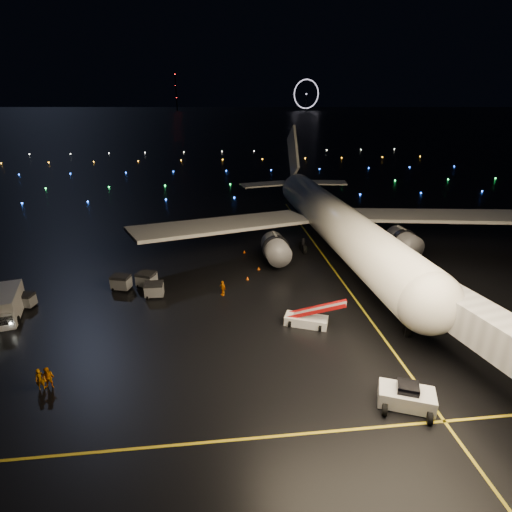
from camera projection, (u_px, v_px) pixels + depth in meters
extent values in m
plane|color=black|center=(215.00, 128.00, 314.50)|extent=(2000.00, 2000.00, 0.00)
cube|color=gold|center=(341.00, 279.00, 52.59)|extent=(0.25, 80.00, 0.02)
cube|color=gold|center=(214.00, 442.00, 27.75)|extent=(60.00, 0.25, 0.02)
cube|color=silver|center=(407.00, 395.00, 30.73)|extent=(4.67, 3.60, 1.98)
cube|color=silver|center=(7.00, 304.00, 43.25)|extent=(4.40, 8.37, 2.95)
imported|color=orange|center=(40.00, 379.00, 32.48)|extent=(0.81, 0.66, 1.90)
imported|color=orange|center=(48.00, 378.00, 32.59)|extent=(0.98, 0.78, 1.95)
imported|color=orange|center=(223.00, 288.00, 48.07)|extent=(1.01, 1.16, 1.88)
cone|color=#EA5404|center=(247.00, 278.00, 52.41)|extent=(0.44, 0.44, 0.45)
cone|color=#EA5404|center=(244.00, 252.00, 61.40)|extent=(0.53, 0.53, 0.47)
cone|color=#EA5404|center=(259.00, 268.00, 55.44)|extent=(0.52, 0.52, 0.46)
cone|color=#EA5404|center=(155.00, 238.00, 67.40)|extent=(0.44, 0.44, 0.45)
cylinder|color=black|center=(176.00, 92.00, 702.71)|extent=(1.80, 1.80, 64.00)
cube|color=gray|center=(154.00, 290.00, 47.66)|extent=(2.17, 1.52, 1.84)
cube|color=gray|center=(146.00, 280.00, 50.18)|extent=(2.64, 2.31, 1.86)
cube|color=gray|center=(149.00, 277.00, 51.25)|extent=(2.19, 1.89, 1.56)
cube|color=gray|center=(121.00, 283.00, 49.47)|extent=(2.56, 2.11, 1.88)
cube|color=gray|center=(25.00, 300.00, 45.41)|extent=(2.17, 1.73, 1.64)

